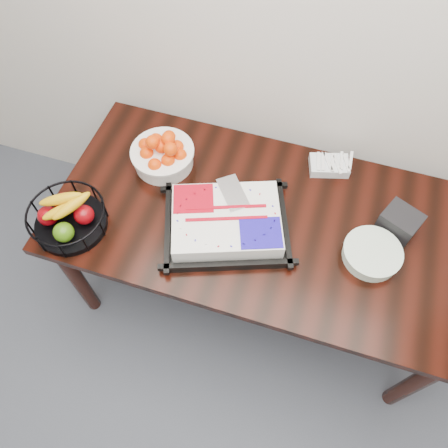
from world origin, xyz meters
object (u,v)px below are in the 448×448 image
(fruit_basket, at_px, (68,217))
(plate_stack, at_px, (372,254))
(tangerine_bowl, at_px, (162,152))
(napkin_box, at_px, (399,222))
(cake_tray, at_px, (226,222))
(table, at_px, (261,228))

(fruit_basket, relative_size, plate_stack, 1.35)
(tangerine_bowl, distance_m, napkin_box, 1.06)
(napkin_box, bearing_deg, cake_tray, -162.71)
(table, xyz_separation_m, fruit_basket, (-0.76, -0.28, 0.16))
(table, distance_m, tangerine_bowl, 0.56)
(tangerine_bowl, distance_m, plate_stack, 1.00)
(tangerine_bowl, xyz_separation_m, fruit_basket, (-0.24, -0.43, -0.01))
(napkin_box, bearing_deg, fruit_basket, -163.00)
(table, relative_size, tangerine_bowl, 6.26)
(cake_tray, distance_m, napkin_box, 0.71)
(tangerine_bowl, relative_size, plate_stack, 1.22)
(cake_tray, xyz_separation_m, plate_stack, (0.60, 0.05, -0.02))
(fruit_basket, height_order, plate_stack, fruit_basket)
(fruit_basket, bearing_deg, cake_tray, 16.68)
(cake_tray, distance_m, tangerine_bowl, 0.45)
(table, relative_size, fruit_basket, 5.64)
(table, height_order, napkin_box, napkin_box)
(tangerine_bowl, height_order, napkin_box, tangerine_bowl)
(tangerine_bowl, bearing_deg, table, -16.44)
(fruit_basket, xyz_separation_m, plate_stack, (1.22, 0.23, -0.04))
(fruit_basket, distance_m, plate_stack, 1.24)
(plate_stack, distance_m, napkin_box, 0.19)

